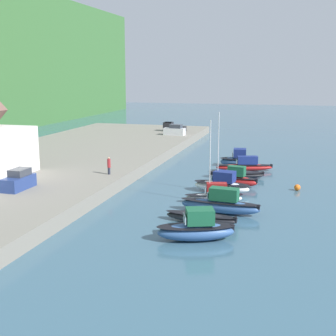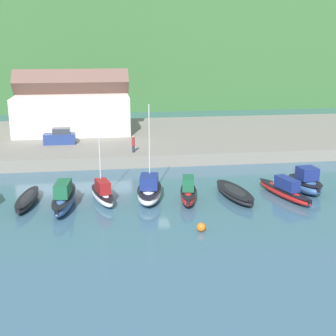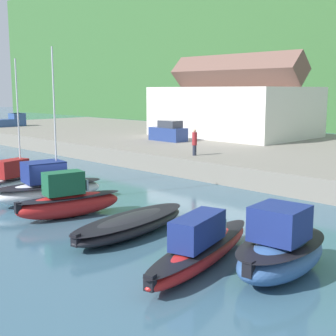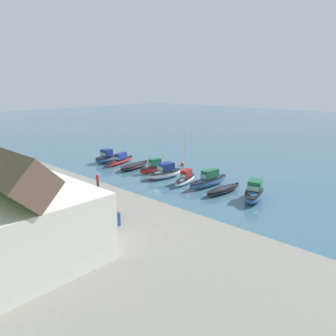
# 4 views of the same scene
# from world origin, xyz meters

# --- Properties ---
(ground_plane) EXTENTS (320.00, 320.00, 0.00)m
(ground_plane) POSITION_xyz_m (0.00, 0.00, 0.00)
(ground_plane) COLOR #385B70
(hillside_backdrop) EXTENTS (240.00, 76.54, 34.45)m
(hillside_backdrop) POSITION_xyz_m (0.00, 95.48, 17.23)
(hillside_backdrop) COLOR #386633
(hillside_backdrop) RESTS_ON ground_plane
(quay_promenade) EXTENTS (108.13, 28.41, 1.52)m
(quay_promenade) POSITION_xyz_m (0.00, 26.02, 0.76)
(quay_promenade) COLOR gray
(quay_promenade) RESTS_ON ground_plane
(harbor_clubhouse) EXTENTS (17.22, 12.32, 9.44)m
(harbor_clubhouse) POSITION_xyz_m (-9.40, 29.82, 4.79)
(harbor_clubhouse) COLOR silver
(harbor_clubhouse) RESTS_ON quay_promenade
(moored_boat_1) EXTENTS (2.20, 7.07, 0.96)m
(moored_boat_1) POSITION_xyz_m (-12.35, 0.21, 0.52)
(moored_boat_1) COLOR black
(moored_boat_1) RESTS_ON ground_plane
(moored_boat_2) EXTENTS (2.55, 8.31, 2.60)m
(moored_boat_2) POSITION_xyz_m (-8.81, -1.03, 0.95)
(moored_boat_2) COLOR #33568E
(moored_boat_2) RESTS_ON ground_plane
(moored_boat_3) EXTENTS (2.98, 6.40, 8.89)m
(moored_boat_3) POSITION_xyz_m (-5.25, 0.24, 0.81)
(moored_boat_3) COLOR white
(moored_boat_3) RESTS_ON ground_plane
(moored_boat_4) EXTENTS (3.43, 7.05, 9.36)m
(moored_boat_4) POSITION_xyz_m (-0.67, 0.12, 0.95)
(moored_boat_4) COLOR silver
(moored_boat_4) RESTS_ON ground_plane
(moored_boat_5) EXTENTS (2.57, 6.15, 2.53)m
(moored_boat_5) POSITION_xyz_m (3.01, -0.86, 0.92)
(moored_boat_5) COLOR red
(moored_boat_5) RESTS_ON ground_plane
(moored_boat_6) EXTENTS (3.33, 7.74, 0.93)m
(moored_boat_6) POSITION_xyz_m (7.78, -0.47, 0.50)
(moored_boat_6) COLOR black
(moored_boat_6) RESTS_ON ground_plane
(moored_boat_7) EXTENTS (3.62, 8.36, 2.10)m
(moored_boat_7) POSITION_xyz_m (12.76, -1.06, 0.74)
(moored_boat_7) COLOR red
(moored_boat_7) RESTS_ON ground_plane
(moored_boat_8) EXTENTS (3.01, 5.54, 2.69)m
(moored_boat_8) POSITION_xyz_m (15.51, 0.27, 0.99)
(moored_boat_8) COLOR #33568E
(moored_boat_8) RESTS_ON ground_plane
(parked_car_0) EXTENTS (4.21, 1.83, 2.16)m
(parked_car_0) POSITION_xyz_m (-10.76, 20.37, 2.44)
(parked_car_0) COLOR navy
(parked_car_0) RESTS_ON quay_promenade
(person_on_quay) EXTENTS (0.40, 0.40, 2.14)m
(person_on_quay) POSITION_xyz_m (-1.25, 13.99, 2.62)
(person_on_quay) COLOR #232838
(person_on_quay) RESTS_ON quay_promenade
(mooring_buoy_0) EXTENTS (0.75, 0.75, 0.75)m
(mooring_buoy_0) POSITION_xyz_m (2.72, -8.34, 0.37)
(mooring_buoy_0) COLOR orange
(mooring_buoy_0) RESTS_ON ground_plane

